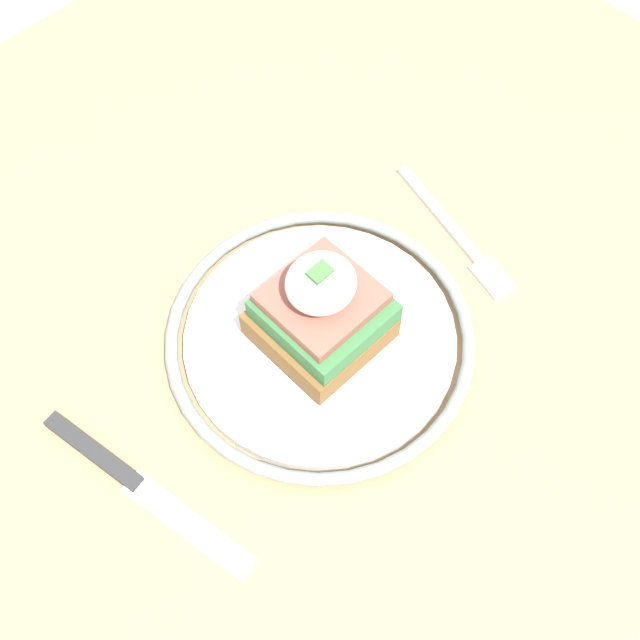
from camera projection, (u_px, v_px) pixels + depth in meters
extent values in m
plane|color=#9E9993|center=(297.00, 545.00, 1.28)|extent=(6.00, 6.00, 0.00)
cube|color=tan|center=(274.00, 317.00, 0.65)|extent=(0.98, 0.82, 0.03)
cylinder|color=tan|center=(337.00, 130.00, 1.25)|extent=(0.06, 0.06, 0.71)
cylinder|color=white|center=(320.00, 339.00, 0.62)|extent=(0.21, 0.21, 0.01)
torus|color=gray|center=(320.00, 336.00, 0.61)|extent=(0.24, 0.24, 0.01)
cube|color=brown|center=(320.00, 326.00, 0.60)|extent=(0.08, 0.09, 0.02)
cube|color=#38703D|center=(324.00, 311.00, 0.58)|extent=(0.08, 0.08, 0.02)
cube|color=#9E5647|center=(322.00, 298.00, 0.57)|extent=(0.07, 0.07, 0.01)
ellipsoid|color=white|center=(321.00, 283.00, 0.55)|extent=(0.05, 0.05, 0.03)
cube|color=#47843D|center=(320.00, 272.00, 0.53)|extent=(0.02, 0.01, 0.00)
cube|color=silver|center=(439.00, 214.00, 0.68)|extent=(0.04, 0.11, 0.00)
cube|color=silver|center=(492.00, 278.00, 0.65)|extent=(0.03, 0.04, 0.00)
cube|color=#2D2D2D|center=(94.00, 452.00, 0.57)|extent=(0.03, 0.09, 0.01)
cube|color=silver|center=(188.00, 524.00, 0.55)|extent=(0.04, 0.11, 0.00)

